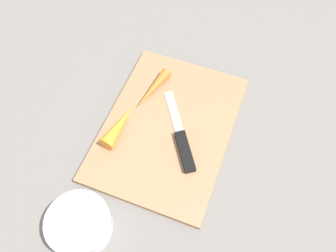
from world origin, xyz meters
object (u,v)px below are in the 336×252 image
at_px(carrot_long, 152,89).
at_px(small_bowl, 79,224).
at_px(carrot_short, 119,125).
at_px(cutting_board, 168,127).
at_px(knife, 183,146).

distance_m(carrot_long, small_bowl, 0.32).
distance_m(carrot_long, carrot_short, 0.12).
bearing_deg(cutting_board, knife, 52.58).
height_order(carrot_long, carrot_short, carrot_short).
bearing_deg(carrot_long, carrot_short, -0.83).
distance_m(cutting_board, small_bowl, 0.26).
bearing_deg(knife, carrot_long, 12.34).
xyz_separation_m(knife, carrot_short, (0.01, -0.14, 0.01)).
bearing_deg(carrot_short, carrot_long, -6.72).
bearing_deg(cutting_board, small_bowl, -16.37).
relative_size(carrot_long, small_bowl, 0.98).
height_order(knife, small_bowl, small_bowl).
xyz_separation_m(knife, small_bowl, (0.22, -0.12, 0.00)).
bearing_deg(small_bowl, carrot_long, 178.10).
xyz_separation_m(cutting_board, carrot_short, (0.04, -0.09, 0.02)).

